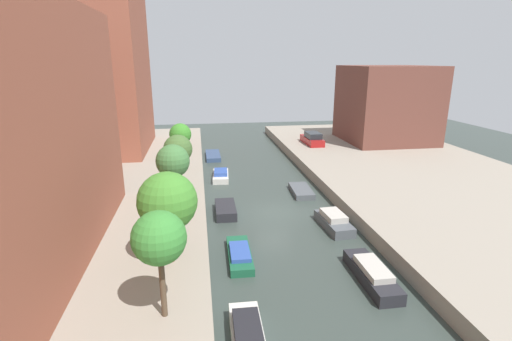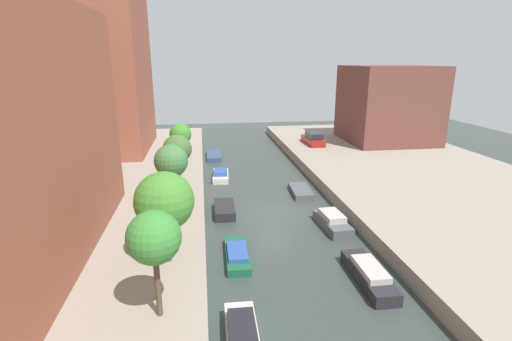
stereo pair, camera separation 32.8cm
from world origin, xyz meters
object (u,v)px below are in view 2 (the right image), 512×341
object	(u,v)px
street_tree_0	(154,238)
moored_boat_left_4	(221,175)
moored_boat_right_4	(301,191)
apartment_tower_far	(92,25)
street_tree_3	(177,149)
moored_boat_left_2	(237,254)
moored_boat_left_3	(224,210)
moored_boat_right_3	(332,222)
moored_boat_right_2	(369,275)
low_block_right	(388,104)
street_tree_1	(164,202)
parked_car	(313,139)
moored_boat_left_1	(242,337)
street_tree_2	(171,162)
street_tree_4	(180,135)
moored_boat_left_5	(214,156)

from	to	relation	value
street_tree_0	moored_boat_left_4	world-z (taller)	street_tree_0
moored_boat_left_4	moored_boat_right_4	xyz separation A→B (m)	(6.49, -5.18, -0.13)
apartment_tower_far	street_tree_3	bearing A→B (deg)	-59.47
moored_boat_left_2	moored_boat_left_3	size ratio (longest dim) A/B	1.26
moored_boat_right_3	moored_boat_right_2	bearing A→B (deg)	-92.86
moored_boat_right_3	moored_boat_left_2	bearing A→B (deg)	-154.26
low_block_right	moored_boat_left_2	xyz separation A→B (m)	(-21.24, -25.36, -5.33)
street_tree_1	street_tree_3	size ratio (longest dim) A/B	1.09
parked_car	moored_boat_right_3	distance (m)	22.13
moored_boat_left_1	moored_boat_left_2	size ratio (longest dim) A/B	0.95
moored_boat_left_1	moored_boat_left_3	world-z (taller)	moored_boat_left_1
street_tree_2	moored_boat_left_3	distance (m)	6.34
street_tree_4	moored_boat_right_2	world-z (taller)	street_tree_4
street_tree_1	parked_car	xyz separation A→B (m)	(15.35, 26.24, -2.62)
moored_boat_left_1	moored_boat_left_4	xyz separation A→B (m)	(0.34, 22.30, -0.07)
moored_boat_left_1	moored_boat_left_4	size ratio (longest dim) A/B	1.02
low_block_right	moored_boat_right_4	xyz separation A→B (m)	(-14.85, -15.15, -5.39)
moored_boat_left_2	street_tree_3	bearing A→B (deg)	109.88
street_tree_1	parked_car	bearing A→B (deg)	59.67
apartment_tower_far	moored_boat_right_4	size ratio (longest dim) A/B	7.45
street_tree_0	street_tree_1	world-z (taller)	street_tree_1
moored_boat_left_2	moored_boat_left_4	xyz separation A→B (m)	(-0.10, 15.39, 0.07)
street_tree_3	moored_boat_right_3	size ratio (longest dim) A/B	1.14
street_tree_4	moored_boat_left_2	world-z (taller)	street_tree_4
street_tree_2	moored_boat_right_4	bearing A→B (deg)	32.36
street_tree_2	parked_car	bearing A→B (deg)	53.77
low_block_right	parked_car	size ratio (longest dim) A/B	2.13
street_tree_0	moored_boat_left_5	world-z (taller)	street_tree_0
apartment_tower_far	street_tree_2	distance (m)	25.42
street_tree_2	moored_boat_left_4	distance (m)	12.90
street_tree_1	street_tree_3	bearing A→B (deg)	90.00
moored_boat_left_3	street_tree_2	bearing A→B (deg)	-139.63
street_tree_3	moored_boat_right_4	xyz separation A→B (m)	(10.05, 0.07, -3.96)
moored_boat_right_4	moored_boat_left_5	bearing A→B (deg)	117.02
moored_boat_right_4	apartment_tower_far	bearing A→B (deg)	141.29
moored_boat_left_2	moored_boat_right_3	world-z (taller)	moored_boat_right_3
moored_boat_left_2	apartment_tower_far	bearing A→B (deg)	116.53
moored_boat_right_2	street_tree_2	bearing A→B (deg)	144.76
moored_boat_left_2	moored_boat_right_2	world-z (taller)	moored_boat_right_2
low_block_right	street_tree_4	world-z (taller)	low_block_right
moored_boat_left_3	moored_boat_right_4	world-z (taller)	moored_boat_left_3
apartment_tower_far	moored_boat_left_5	world-z (taller)	apartment_tower_far
street_tree_4	street_tree_0	bearing A→B (deg)	-90.00
moored_boat_right_3	moored_boat_left_4	bearing A→B (deg)	119.44
street_tree_0	moored_boat_right_3	bearing A→B (deg)	41.07
apartment_tower_far	street_tree_1	xyz separation A→B (m)	(9.09, -27.01, -10.23)
moored_boat_left_2	moored_boat_right_3	xyz separation A→B (m)	(6.75, 3.25, 0.15)
street_tree_1	street_tree_4	size ratio (longest dim) A/B	1.07
apartment_tower_far	street_tree_2	bearing A→B (deg)	-67.28
moored_boat_left_2	street_tree_2	bearing A→B (deg)	133.66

